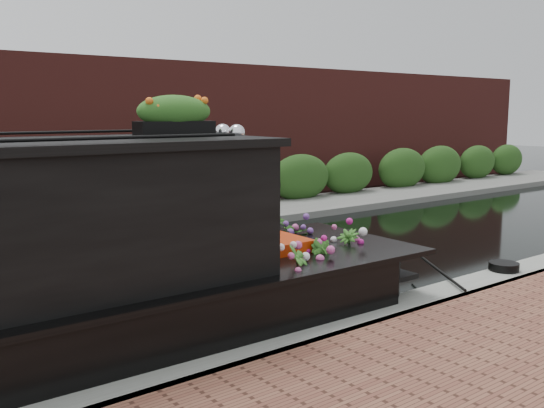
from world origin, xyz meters
TOP-DOWN VIEW (x-y plane):
  - ground at (0.00, 0.00)m, footprint 80.00×80.00m
  - near_bank_coping at (0.00, -3.30)m, footprint 40.00×0.60m
  - far_bank_path at (0.00, 4.20)m, footprint 40.00×2.40m
  - far_hedge at (0.00, 5.10)m, footprint 40.00×1.10m
  - far_brick_wall at (0.00, 7.20)m, footprint 40.00×1.00m
  - rope_fender at (2.17, -2.03)m, footprint 0.35×0.39m
  - coiled_mooring_rope at (3.75, -3.19)m, footprint 0.44×0.44m

SIDE VIEW (x-z plane):
  - ground at x=0.00m, z-range 0.00..0.00m
  - near_bank_coping at x=0.00m, z-range -0.25..0.25m
  - far_bank_path at x=0.00m, z-range -0.17..0.17m
  - far_hedge at x=0.00m, z-range -1.40..1.40m
  - far_brick_wall at x=0.00m, z-range -4.00..4.00m
  - rope_fender at x=2.17m, z-range 0.00..0.35m
  - coiled_mooring_rope at x=3.75m, z-range 0.25..0.37m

